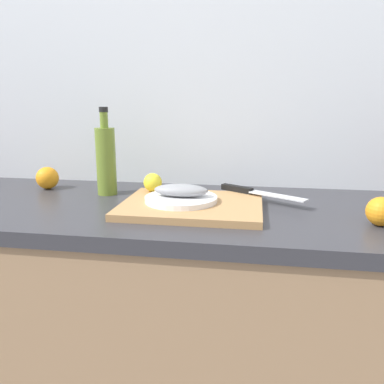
% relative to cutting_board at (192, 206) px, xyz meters
% --- Properties ---
extents(back_wall, '(3.20, 0.05, 2.50)m').
position_rel_cutting_board_xyz_m(back_wall, '(-0.16, 0.36, 0.34)').
color(back_wall, silver).
rests_on(back_wall, ground_plane).
extents(kitchen_counter, '(2.00, 0.60, 0.90)m').
position_rel_cutting_board_xyz_m(kitchen_counter, '(-0.16, 0.03, -0.46)').
color(kitchen_counter, '#9E7A56').
rests_on(kitchen_counter, ground_plane).
extents(cutting_board, '(0.40, 0.32, 0.02)m').
position_rel_cutting_board_xyz_m(cutting_board, '(0.00, 0.00, 0.00)').
color(cutting_board, tan).
rests_on(cutting_board, kitchen_counter).
extents(white_plate, '(0.21, 0.21, 0.01)m').
position_rel_cutting_board_xyz_m(white_plate, '(-0.03, 0.00, 0.02)').
color(white_plate, white).
rests_on(white_plate, cutting_board).
extents(fish_fillet, '(0.16, 0.07, 0.04)m').
position_rel_cutting_board_xyz_m(fish_fillet, '(-0.03, 0.00, 0.04)').
color(fish_fillet, gray).
rests_on(fish_fillet, white_plate).
extents(chef_knife, '(0.26, 0.18, 0.02)m').
position_rel_cutting_board_xyz_m(chef_knife, '(0.17, 0.13, 0.02)').
color(chef_knife, silver).
rests_on(chef_knife, cutting_board).
extents(lemon_0, '(0.06, 0.06, 0.06)m').
position_rel_cutting_board_xyz_m(lemon_0, '(-0.15, 0.11, 0.04)').
color(lemon_0, yellow).
rests_on(lemon_0, cutting_board).
extents(olive_oil_bottle, '(0.06, 0.06, 0.28)m').
position_rel_cutting_board_xyz_m(olive_oil_bottle, '(-0.31, 0.13, 0.11)').
color(olive_oil_bottle, olive).
rests_on(olive_oil_bottle, kitchen_counter).
extents(orange_0, '(0.08, 0.08, 0.08)m').
position_rel_cutting_board_xyz_m(orange_0, '(-0.54, 0.17, 0.03)').
color(orange_0, orange).
rests_on(orange_0, kitchen_counter).
extents(orange_1, '(0.07, 0.07, 0.07)m').
position_rel_cutting_board_xyz_m(orange_1, '(0.49, -0.07, 0.03)').
color(orange_1, orange).
rests_on(orange_1, kitchen_counter).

